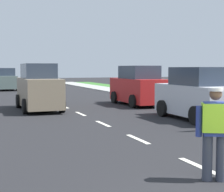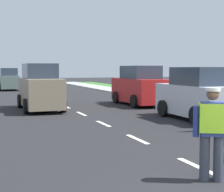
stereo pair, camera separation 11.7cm
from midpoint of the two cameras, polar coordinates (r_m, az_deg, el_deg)
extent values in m
plane|color=black|center=(24.85, -10.39, -0.25)|extent=(96.00, 96.00, 0.00)
cube|color=silver|center=(7.66, 13.85, -10.86)|extent=(0.14, 1.40, 0.01)
cube|color=silver|center=(10.22, 4.36, -6.88)|extent=(0.14, 1.40, 0.01)
cube|color=silver|center=(12.97, -1.14, -4.44)|extent=(0.14, 1.40, 0.01)
cube|color=silver|center=(15.81, -4.68, -2.84)|extent=(0.14, 1.40, 0.01)
cube|color=silver|center=(18.70, -7.12, -1.73)|extent=(0.14, 1.40, 0.01)
cube|color=silver|center=(21.62, -8.91, -0.91)|extent=(0.14, 1.40, 0.01)
cube|color=silver|center=(24.56, -10.27, -0.29)|extent=(0.14, 1.40, 0.01)
cube|color=silver|center=(27.51, -11.34, 0.20)|extent=(0.14, 1.40, 0.01)
cube|color=silver|center=(30.47, -12.20, 0.59)|extent=(0.14, 1.40, 0.01)
cube|color=silver|center=(33.44, -12.90, 0.92)|extent=(0.14, 1.40, 0.01)
cube|color=silver|center=(36.41, -13.50, 1.19)|extent=(0.14, 1.40, 0.01)
cube|color=silver|center=(39.39, -14.00, 1.42)|extent=(0.14, 1.40, 0.01)
cube|color=silver|center=(42.37, -14.43, 1.62)|extent=(0.14, 1.40, 0.01)
cube|color=silver|center=(45.35, -14.81, 1.79)|extent=(0.14, 1.40, 0.01)
cube|color=silver|center=(48.34, -15.14, 1.94)|extent=(0.14, 1.40, 0.01)
cube|color=silver|center=(51.33, -15.43, 2.07)|extent=(0.14, 1.40, 0.01)
cylinder|color=#383D4C|center=(6.69, 15.02, -9.56)|extent=(0.18, 0.18, 0.82)
cylinder|color=#383D4C|center=(6.73, 17.08, -9.53)|extent=(0.18, 0.18, 0.82)
cube|color=navy|center=(6.57, 16.19, -3.53)|extent=(0.47, 0.40, 0.60)
cube|color=#A5EA33|center=(6.57, 16.19, -3.35)|extent=(0.54, 0.46, 0.51)
cylinder|color=navy|center=(6.54, 13.75, -3.96)|extent=(0.11, 0.11, 0.55)
sphere|color=brown|center=(6.53, 16.27, 0.30)|extent=(0.22, 0.22, 0.22)
cylinder|color=silver|center=(6.52, 16.29, 1.00)|extent=(0.26, 0.26, 0.06)
cube|color=silver|center=(14.43, 13.75, -0.62)|extent=(1.69, 3.95, 1.17)
cube|color=#2D3847|center=(14.30, 14.04, 3.09)|extent=(1.49, 2.17, 0.70)
cylinder|color=black|center=(15.07, 8.39, -1.95)|extent=(0.22, 0.68, 0.68)
cylinder|color=black|center=(15.96, 13.86, -1.68)|extent=(0.22, 0.68, 0.68)
cylinder|color=black|center=(12.99, 13.55, -3.06)|extent=(0.22, 0.68, 0.68)
cube|color=slate|center=(34.30, -16.02, 2.19)|extent=(1.64, 4.37, 1.14)
cube|color=#2D3847|center=(34.39, -16.07, 3.72)|extent=(1.44, 2.40, 0.70)
cylinder|color=black|center=(33.04, -14.39, 1.43)|extent=(0.22, 0.68, 0.68)
cylinder|color=black|center=(32.91, -17.30, 1.36)|extent=(0.22, 0.68, 0.68)
cylinder|color=black|center=(35.73, -14.82, 1.64)|extent=(0.22, 0.68, 0.68)
cube|color=red|center=(19.62, 4.56, 0.94)|extent=(1.71, 4.24, 1.26)
cube|color=#2D3847|center=(19.49, 4.71, 3.80)|extent=(1.50, 2.33, 0.70)
cylinder|color=black|center=(20.53, 0.80, -0.21)|extent=(0.22, 0.68, 0.68)
cylinder|color=black|center=(21.21, 5.22, -0.07)|extent=(0.22, 0.68, 0.68)
cylinder|color=black|center=(18.10, 3.77, -0.84)|extent=(0.22, 0.68, 0.68)
cylinder|color=black|center=(18.87, 8.63, -0.67)|extent=(0.22, 0.68, 0.68)
cube|color=gray|center=(17.52, -11.19, 0.59)|extent=(1.61, 4.28, 1.35)
cube|color=#2D3847|center=(17.59, -11.29, 3.94)|extent=(1.41, 2.35, 0.70)
cylinder|color=black|center=(16.41, -7.60, -1.42)|extent=(0.22, 0.68, 0.68)
cylinder|color=black|center=(16.14, -13.32, -1.60)|extent=(0.22, 0.68, 0.68)
cylinder|color=black|center=(19.00, -9.33, -0.64)|extent=(0.22, 0.68, 0.68)
cylinder|color=black|center=(18.77, -14.28, -0.78)|extent=(0.22, 0.68, 0.68)
camera|label=1|loc=(0.06, -89.71, 0.02)|focal=57.38mm
camera|label=2|loc=(0.06, 90.29, -0.02)|focal=57.38mm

